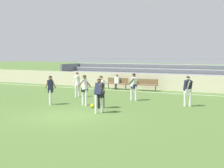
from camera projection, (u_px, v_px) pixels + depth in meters
The scene contains 15 objects.
ground_plane at pixel (66, 116), 15.43m from camera, with size 160.00×160.00×0.00m, color #4C6B30.
field_line_sideline at pixel (152, 92), 24.89m from camera, with size 44.00×0.12×0.01m, color white.
sideline_wall at pixel (159, 82), 26.24m from camera, with size 48.00×0.16×1.23m, color beige.
bleacher_stand at pixel (187, 76), 27.56m from camera, with size 22.99×3.44×2.44m.
bench_far_right at pixel (117, 82), 26.95m from camera, with size 1.80×0.40×0.90m.
bench_centre_sideline at pixel (146, 84), 25.80m from camera, with size 1.80×0.40×0.90m.
spectator_seated at pixel (117, 81), 26.83m from camera, with size 0.36×0.42×1.21m.
player_white_wide_left at pixel (101, 89), 17.57m from camera, with size 0.50×0.55×1.69m.
player_white_pressing_high at pixel (85, 87), 18.47m from camera, with size 0.65×0.44×1.68m.
player_dark_on_ball at pixel (99, 92), 16.16m from camera, with size 0.44×0.54×1.66m.
player_white_dropping_back at pixel (134, 84), 20.45m from camera, with size 0.59×0.53×1.65m.
player_white_wide_right at pixel (77, 82), 22.13m from camera, with size 0.61×0.47×1.61m.
player_dark_overlapping at pixel (188, 88), 18.16m from camera, with size 0.51×0.66×1.63m.
player_dark_trailing_run at pixel (50, 88), 18.79m from camera, with size 0.56×0.46×1.61m.
soccer_ball at pixel (92, 106), 17.71m from camera, with size 0.22×0.22×0.22m, color yellow.
Camera 1 is at (8.96, -12.49, 2.84)m, focal length 54.41 mm.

